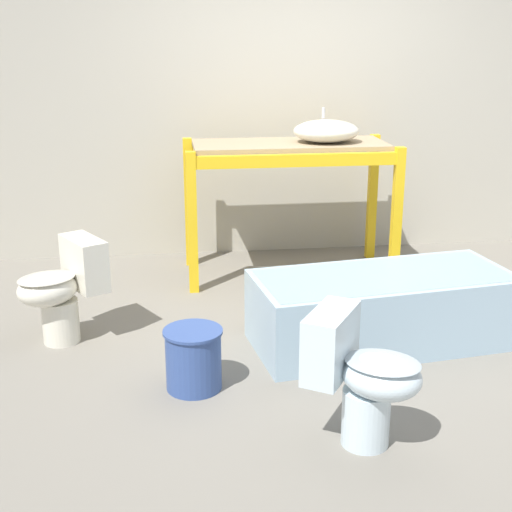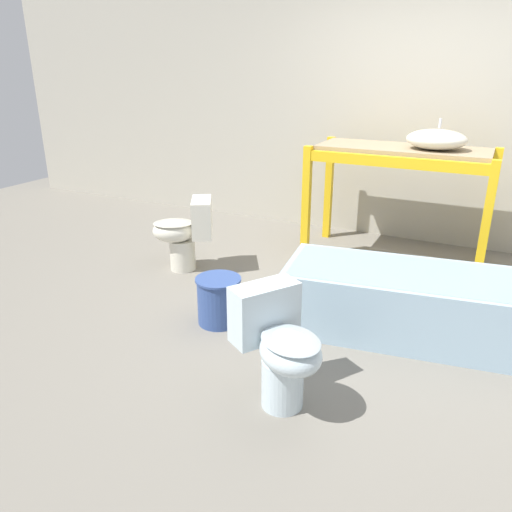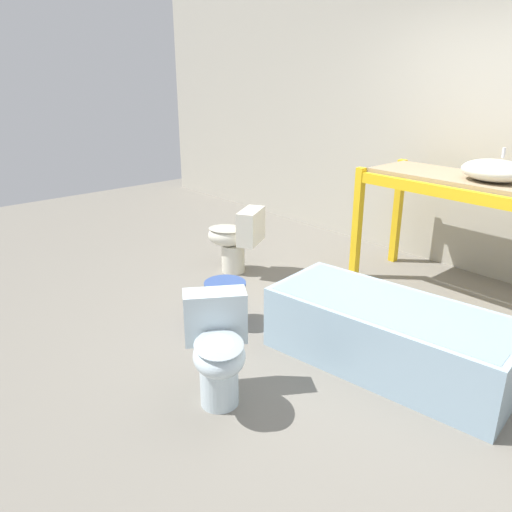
% 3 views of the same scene
% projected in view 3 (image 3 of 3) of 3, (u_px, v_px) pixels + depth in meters
% --- Properties ---
extents(ground_plane, '(12.00, 12.00, 0.00)m').
position_uv_depth(ground_plane, '(385.00, 340.00, 3.69)').
color(ground_plane, slate).
extents(shelving_rack, '(1.61, 0.72, 1.06)m').
position_uv_depth(shelving_rack, '(458.00, 198.00, 4.19)').
color(shelving_rack, yellow).
rests_on(shelving_rack, ground_plane).
extents(sink_basin, '(0.50, 0.42, 0.25)m').
position_uv_depth(sink_basin, '(494.00, 170.00, 3.88)').
color(sink_basin, silver).
rests_on(sink_basin, shelving_rack).
extents(bathtub_main, '(1.67, 0.90, 0.45)m').
position_uv_depth(bathtub_main, '(389.00, 331.00, 3.30)').
color(bathtub_main, '#99B7CC').
rests_on(bathtub_main, ground_plane).
extents(toilet_near, '(0.62, 0.55, 0.65)m').
position_uv_depth(toilet_near, '(236.00, 238.00, 4.83)').
color(toilet_near, silver).
rests_on(toilet_near, ground_plane).
extents(toilet_far, '(0.62, 0.56, 0.65)m').
position_uv_depth(toilet_far, '(218.00, 348.00, 2.90)').
color(toilet_far, silver).
rests_on(toilet_far, ground_plane).
extents(bucket_white, '(0.32, 0.32, 0.34)m').
position_uv_depth(bucket_white, '(225.00, 302.00, 3.89)').
color(bucket_white, '#334C8C').
rests_on(bucket_white, ground_plane).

